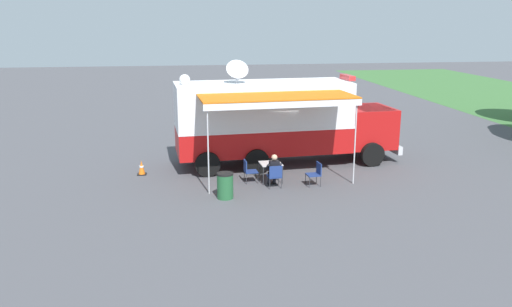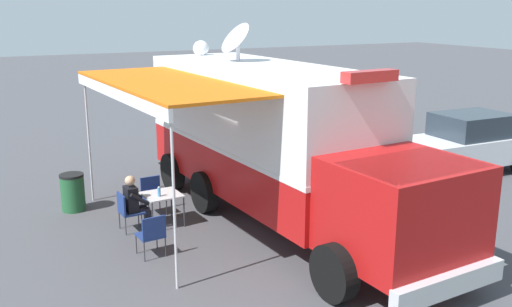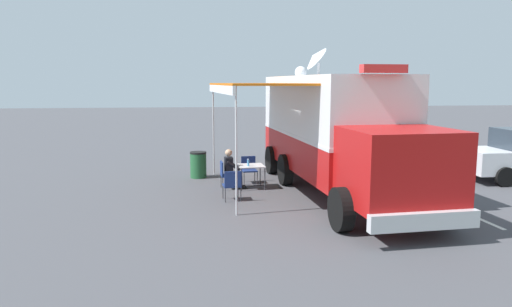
% 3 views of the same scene
% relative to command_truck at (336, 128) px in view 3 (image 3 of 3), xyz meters
% --- Properties ---
extents(ground_plane, '(100.00, 100.00, 0.00)m').
position_rel_command_truck_xyz_m(ground_plane, '(0.02, -0.75, -1.94)').
color(ground_plane, '#47474C').
extents(lot_stripe, '(0.45, 4.80, 0.01)m').
position_rel_command_truck_xyz_m(lot_stripe, '(-2.60, 1.76, -1.94)').
color(lot_stripe, silver).
rests_on(lot_stripe, ground).
extents(command_truck, '(5.38, 9.64, 4.53)m').
position_rel_command_truck_xyz_m(command_truck, '(0.00, 0.00, 0.00)').
color(command_truck, '#B71414').
rests_on(command_truck, ground).
extents(folding_table, '(0.85, 0.85, 0.73)m').
position_rel_command_truck_xyz_m(folding_table, '(2.47, -0.83, -1.27)').
color(folding_table, silver).
rests_on(folding_table, ground).
extents(water_bottle, '(0.07, 0.07, 0.22)m').
position_rel_command_truck_xyz_m(water_bottle, '(2.57, -0.70, -1.11)').
color(water_bottle, '#4C99D8').
rests_on(water_bottle, folding_table).
extents(folding_chair_at_table, '(0.51, 0.51, 0.87)m').
position_rel_command_truck_xyz_m(folding_chair_at_table, '(3.27, -0.82, -1.43)').
color(folding_chair_at_table, navy).
rests_on(folding_chair_at_table, ground).
extents(folding_chair_beside_table, '(0.51, 0.51, 0.87)m').
position_rel_command_truck_xyz_m(folding_chair_beside_table, '(2.44, -1.68, -1.43)').
color(folding_chair_beside_table, navy).
rests_on(folding_chair_beside_table, ground).
extents(folding_chair_spare_by_truck, '(0.52, 0.52, 0.87)m').
position_rel_command_truck_xyz_m(folding_chair_spare_by_truck, '(3.17, 0.75, -1.43)').
color(folding_chair_spare_by_truck, navy).
rests_on(folding_chair_spare_by_truck, ground).
extents(seated_responder, '(0.68, 0.58, 1.25)m').
position_rel_command_truck_xyz_m(seated_responder, '(3.08, -0.83, -1.29)').
color(seated_responder, black).
rests_on(seated_responder, ground).
extents(trash_bin, '(0.57, 0.57, 0.91)m').
position_rel_command_truck_xyz_m(trash_bin, '(4.11, -2.72, -1.49)').
color(trash_bin, '#235B33').
rests_on(trash_bin, ground).
extents(traffic_cone, '(0.36, 0.36, 0.58)m').
position_rel_command_truck_xyz_m(traffic_cone, '(0.82, -5.77, -1.66)').
color(traffic_cone, black).
rests_on(traffic_cone, ground).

